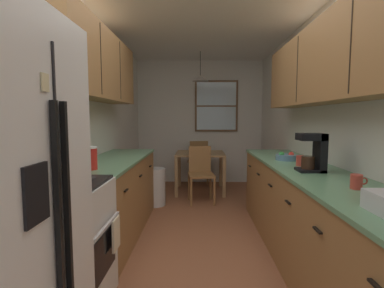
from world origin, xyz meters
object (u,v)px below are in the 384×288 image
Objects in this scene: table_serving_bowl at (200,151)px; storage_canister at (90,158)px; dining_chair_near at (201,171)px; dining_chair_far at (198,160)px; stove_range at (59,247)px; mug_spare at (357,182)px; dining_table at (200,159)px; coffee_maker at (314,152)px; trash_bin at (155,187)px; fruit_bowl at (286,157)px; microwave_over_range at (34,66)px; mug_by_coffeemaker at (301,161)px.

storage_canister is at bearing -111.02° from table_serving_bowl.
storage_canister reaches higher than table_serving_bowl.
dining_chair_near and dining_chair_far have the same top height.
stove_range reaches higher than mug_spare.
dining_table is 2.93m from coffee_maker.
dining_chair_far is 1.62m from trash_bin.
fruit_bowl is (0.95, -2.05, 0.32)m from dining_table.
dining_table is at bearing -86.55° from dining_chair_far.
coffee_maker is (1.98, -0.05, 0.07)m from storage_canister.
fruit_bowl is (1.65, -1.21, 0.65)m from trash_bin.
mug_spare is at bearing -69.69° from dining_chair_near.
table_serving_bowl is (0.71, 0.80, 0.47)m from trash_bin.
coffee_maker reaches higher than mug_spare.
microwave_over_range is 3.64× the size of table_serving_bowl.
fruit_bowl is 2.22m from table_serving_bowl.
storage_canister is 1.99m from coffee_maker.
dining_table is at bearing 73.17° from stove_range.
dining_chair_near is 0.64m from table_serving_bowl.
storage_canister is 1.30× the size of table_serving_bowl.
dining_table is 0.97× the size of dining_chair_far.
dining_chair_far reaches higher than dining_table.
fruit_bowl reaches higher than dining_chair_far.
mug_by_coffeemaker is (1.97, 0.24, -0.05)m from storage_canister.
microwave_over_range reaches higher than fruit_bowl.
dining_chair_far reaches higher than trash_bin.
storage_canister is 0.63× the size of coffee_maker.
coffee_maker is at bearing -48.21° from trash_bin.
microwave_over_range is 1.76× the size of coffee_maker.
fruit_bowl reaches higher than table_serving_bowl.
stove_range is 3.46m from dining_table.
trash_bin is 5.21× the size of mug_spare.
mug_by_coffeemaker is 0.77× the size of table_serving_bowl.
fruit_bowl is at bearing 17.97° from storage_canister.
table_serving_bowl is at bearing 48.23° from trash_bin.
trash_bin is at bearing 83.21° from stove_range.
stove_range reaches higher than mug_by_coffeemaker.
mug_by_coffeemaker is at bearing 92.24° from coffee_maker.
microwave_over_range is at bearing -108.92° from table_serving_bowl.
trash_bin is 2.78× the size of storage_canister.
mug_by_coffeemaker is at bearing -68.40° from dining_table.
mug_spare is at bearing -18.09° from storage_canister.
microwave_over_range is at bearing -112.63° from dining_chair_near.
mug_by_coffeemaker is at bearing -71.86° from dining_chair_far.
trash_bin is (-0.71, -0.84, -0.32)m from dining_table.
dining_table is at bearing 69.39° from storage_canister.
mug_by_coffeemaker is at bearing 22.77° from microwave_over_range.
dining_chair_far is at bearing 93.77° from table_serving_bowl.
coffee_maker is at bearing -87.76° from mug_by_coffeemaker.
table_serving_bowl is (1.01, 3.27, 0.29)m from stove_range.
storage_canister is 2.05m from fruit_bowl.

